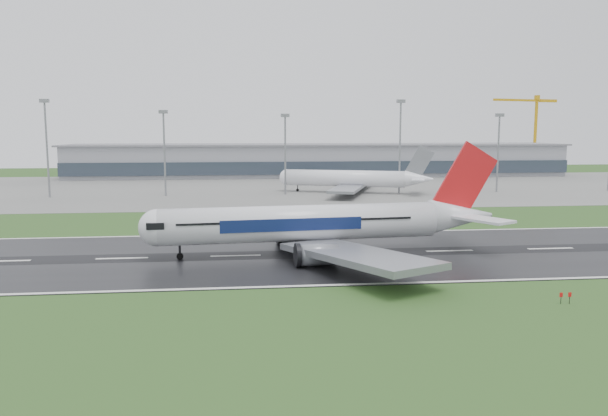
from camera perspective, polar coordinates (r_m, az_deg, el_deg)
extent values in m
plane|color=#25481A|center=(113.43, 14.01, -4.12)|extent=(520.00, 520.00, 0.00)
cube|color=black|center=(113.42, 14.01, -4.09)|extent=(400.00, 45.00, 0.10)
cube|color=slate|center=(233.50, 3.41, 2.06)|extent=(400.00, 130.00, 0.08)
cube|color=gray|center=(292.13, 1.46, 4.65)|extent=(240.00, 36.00, 15.00)
cylinder|color=gray|center=(214.13, -23.77, 5.15)|extent=(0.64, 0.64, 31.62)
cylinder|color=gray|center=(205.94, -13.45, 5.03)|extent=(0.64, 0.64, 28.15)
cylinder|color=gray|center=(204.93, -1.84, 5.07)|extent=(0.64, 0.64, 27.04)
cylinder|color=gray|center=(211.94, 9.34, 5.74)|extent=(0.64, 0.64, 32.10)
cylinder|color=gray|center=(224.59, 18.40, 4.95)|extent=(0.64, 0.64, 27.36)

